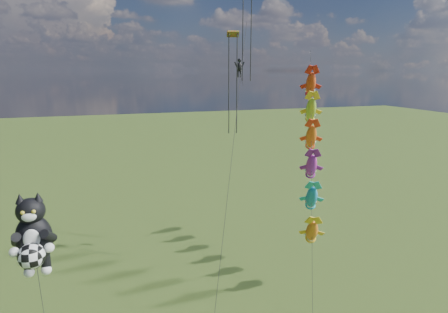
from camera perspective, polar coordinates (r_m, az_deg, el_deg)
name	(u,v)px	position (r m, az deg, el deg)	size (l,w,h in m)	color
cat_kite_rig	(33,237)	(23.84, -27.08, -10.85)	(2.33, 4.09, 11.85)	brown
fish_windsock_rig	(311,151)	(33.92, 13.16, 0.80)	(7.21, 14.35, 20.35)	brown
parafoil_rig	(239,57)	(32.36, 2.35, 14.98)	(8.83, 15.74, 27.33)	brown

